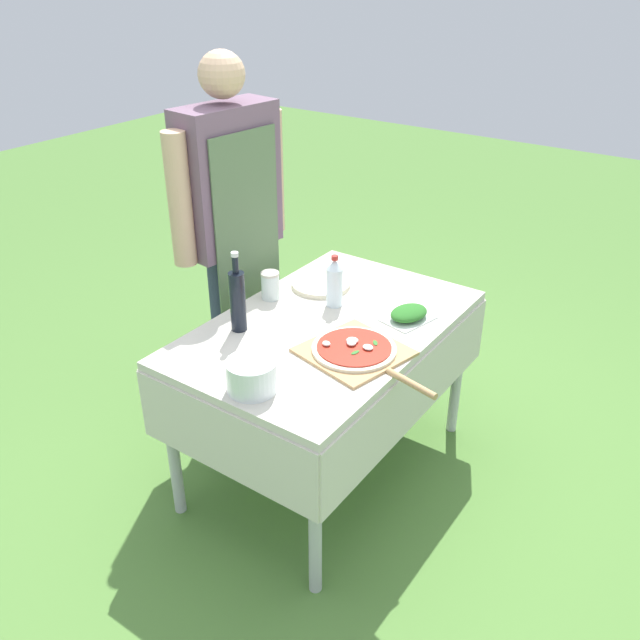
{
  "coord_description": "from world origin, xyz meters",
  "views": [
    {
      "loc": [
        -1.91,
        -1.31,
        2.02
      ],
      "look_at": [
        -0.05,
        0.0,
        0.76
      ],
      "focal_mm": 38.0,
      "sensor_mm": 36.0,
      "label": 1
    }
  ],
  "objects_px": {
    "pizza_on_peel": "(356,351)",
    "water_bottle": "(334,282)",
    "sauce_jar": "(270,287)",
    "oil_bottle": "(238,300)",
    "mixing_tub": "(252,376)",
    "plate_stack": "(321,284)",
    "person_cook": "(231,215)",
    "herb_container": "(409,314)",
    "prep_table": "(327,343)"
  },
  "relations": [
    {
      "from": "person_cook",
      "to": "water_bottle",
      "type": "bearing_deg",
      "value": 93.52
    },
    {
      "from": "herb_container",
      "to": "plate_stack",
      "type": "bearing_deg",
      "value": 84.56
    },
    {
      "from": "pizza_on_peel",
      "to": "sauce_jar",
      "type": "distance_m",
      "value": 0.56
    },
    {
      "from": "oil_bottle",
      "to": "plate_stack",
      "type": "xyz_separation_m",
      "value": [
        0.49,
        -0.04,
        -0.12
      ]
    },
    {
      "from": "prep_table",
      "to": "oil_bottle",
      "type": "height_order",
      "value": "oil_bottle"
    },
    {
      "from": "person_cook",
      "to": "oil_bottle",
      "type": "relative_size",
      "value": 5.18
    },
    {
      "from": "water_bottle",
      "to": "plate_stack",
      "type": "xyz_separation_m",
      "value": [
        0.11,
        0.14,
        -0.09
      ]
    },
    {
      "from": "person_cook",
      "to": "sauce_jar",
      "type": "height_order",
      "value": "person_cook"
    },
    {
      "from": "mixing_tub",
      "to": "plate_stack",
      "type": "distance_m",
      "value": 0.82
    },
    {
      "from": "oil_bottle",
      "to": "sauce_jar",
      "type": "xyz_separation_m",
      "value": [
        0.28,
        0.07,
        -0.08
      ]
    },
    {
      "from": "water_bottle",
      "to": "person_cook",
      "type": "bearing_deg",
      "value": 86.64
    },
    {
      "from": "person_cook",
      "to": "mixing_tub",
      "type": "height_order",
      "value": "person_cook"
    },
    {
      "from": "person_cook",
      "to": "plate_stack",
      "type": "relative_size",
      "value": 6.5
    },
    {
      "from": "sauce_jar",
      "to": "pizza_on_peel",
      "type": "bearing_deg",
      "value": -107.88
    },
    {
      "from": "plate_stack",
      "to": "pizza_on_peel",
      "type": "bearing_deg",
      "value": -132.18
    },
    {
      "from": "mixing_tub",
      "to": "sauce_jar",
      "type": "relative_size",
      "value": 1.44
    },
    {
      "from": "pizza_on_peel",
      "to": "plate_stack",
      "type": "relative_size",
      "value": 2.24
    },
    {
      "from": "person_cook",
      "to": "plate_stack",
      "type": "distance_m",
      "value": 0.5
    },
    {
      "from": "herb_container",
      "to": "mixing_tub",
      "type": "relative_size",
      "value": 1.32
    },
    {
      "from": "pizza_on_peel",
      "to": "sauce_jar",
      "type": "height_order",
      "value": "sauce_jar"
    },
    {
      "from": "water_bottle",
      "to": "sauce_jar",
      "type": "distance_m",
      "value": 0.28
    },
    {
      "from": "herb_container",
      "to": "plate_stack",
      "type": "xyz_separation_m",
      "value": [
        0.04,
        0.45,
        -0.02
      ]
    },
    {
      "from": "mixing_tub",
      "to": "prep_table",
      "type": "bearing_deg",
      "value": 5.4
    },
    {
      "from": "mixing_tub",
      "to": "plate_stack",
      "type": "bearing_deg",
      "value": 18.61
    },
    {
      "from": "herb_container",
      "to": "person_cook",
      "type": "bearing_deg",
      "value": 92.13
    },
    {
      "from": "person_cook",
      "to": "plate_stack",
      "type": "height_order",
      "value": "person_cook"
    },
    {
      "from": "pizza_on_peel",
      "to": "mixing_tub",
      "type": "distance_m",
      "value": 0.42
    },
    {
      "from": "prep_table",
      "to": "plate_stack",
      "type": "relative_size",
      "value": 4.89
    },
    {
      "from": "prep_table",
      "to": "mixing_tub",
      "type": "height_order",
      "value": "mixing_tub"
    },
    {
      "from": "oil_bottle",
      "to": "mixing_tub",
      "type": "relative_size",
      "value": 1.89
    },
    {
      "from": "plate_stack",
      "to": "oil_bottle",
      "type": "bearing_deg",
      "value": 174.95
    },
    {
      "from": "sauce_jar",
      "to": "mixing_tub",
      "type": "bearing_deg",
      "value": -146.58
    },
    {
      "from": "prep_table",
      "to": "sauce_jar",
      "type": "xyz_separation_m",
      "value": [
        0.05,
        0.32,
        0.14
      ]
    },
    {
      "from": "mixing_tub",
      "to": "sauce_jar",
      "type": "distance_m",
      "value": 0.67
    },
    {
      "from": "pizza_on_peel",
      "to": "water_bottle",
      "type": "bearing_deg",
      "value": 58.52
    },
    {
      "from": "herb_container",
      "to": "plate_stack",
      "type": "distance_m",
      "value": 0.46
    },
    {
      "from": "prep_table",
      "to": "mixing_tub",
      "type": "xyz_separation_m",
      "value": [
        -0.51,
        -0.05,
        0.14
      ]
    },
    {
      "from": "oil_bottle",
      "to": "water_bottle",
      "type": "relative_size",
      "value": 1.46
    },
    {
      "from": "person_cook",
      "to": "water_bottle",
      "type": "xyz_separation_m",
      "value": [
        -0.03,
        -0.57,
        -0.16
      ]
    },
    {
      "from": "person_cook",
      "to": "herb_container",
      "type": "bearing_deg",
      "value": 99.01
    },
    {
      "from": "pizza_on_peel",
      "to": "oil_bottle",
      "type": "xyz_separation_m",
      "value": [
        -0.1,
        0.47,
        0.11
      ]
    },
    {
      "from": "pizza_on_peel",
      "to": "oil_bottle",
      "type": "bearing_deg",
      "value": 115.41
    },
    {
      "from": "mixing_tub",
      "to": "water_bottle",
      "type": "bearing_deg",
      "value": 9.94
    },
    {
      "from": "herb_container",
      "to": "water_bottle",
      "type": "bearing_deg",
      "value": 102.08
    },
    {
      "from": "person_cook",
      "to": "water_bottle",
      "type": "height_order",
      "value": "person_cook"
    },
    {
      "from": "plate_stack",
      "to": "herb_container",
      "type": "bearing_deg",
      "value": -95.44
    },
    {
      "from": "person_cook",
      "to": "mixing_tub",
      "type": "xyz_separation_m",
      "value": [
        -0.7,
        -0.69,
        -0.21
      ]
    },
    {
      "from": "oil_bottle",
      "to": "sauce_jar",
      "type": "height_order",
      "value": "oil_bottle"
    },
    {
      "from": "water_bottle",
      "to": "sauce_jar",
      "type": "xyz_separation_m",
      "value": [
        -0.1,
        0.25,
        -0.05
      ]
    },
    {
      "from": "pizza_on_peel",
      "to": "mixing_tub",
      "type": "relative_size",
      "value": 3.37
    }
  ]
}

